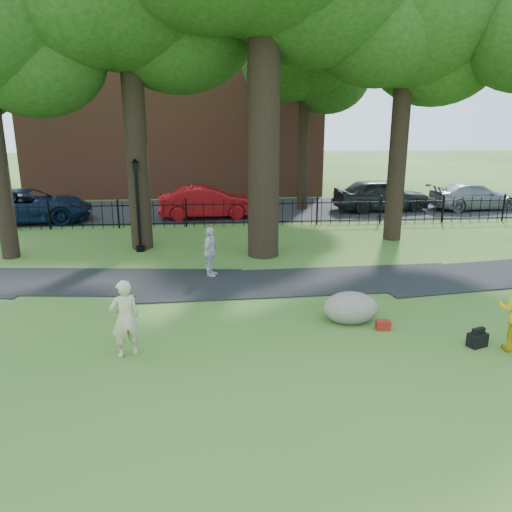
{
  "coord_description": "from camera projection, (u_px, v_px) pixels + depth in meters",
  "views": [
    {
      "loc": [
        -1.76,
        -10.33,
        4.91
      ],
      "look_at": [
        -0.69,
        2.0,
        1.4
      ],
      "focal_mm": 35.0,
      "sensor_mm": 36.0,
      "label": 1
    }
  ],
  "objects": [
    {
      "name": "ground",
      "position": [
        294.0,
        338.0,
        11.38
      ],
      "size": [
        120.0,
        120.0,
        0.0
      ],
      "primitive_type": "plane",
      "color": "#2F591F",
      "rests_on": "ground"
    },
    {
      "name": "footpath",
      "position": [
        306.0,
        282.0,
        15.21
      ],
      "size": [
        36.07,
        3.85,
        0.03
      ],
      "primitive_type": "cube",
      "rotation": [
        0.0,
        0.0,
        0.03
      ],
      "color": "black",
      "rests_on": "ground"
    },
    {
      "name": "street",
      "position": [
        246.0,
        210.0,
        26.72
      ],
      "size": [
        80.0,
        7.0,
        0.02
      ],
      "primitive_type": "cube",
      "color": "black",
      "rests_on": "ground"
    },
    {
      "name": "iron_fence",
      "position": [
        252.0,
        213.0,
        22.72
      ],
      "size": [
        44.0,
        0.04,
        1.2
      ],
      "color": "black",
      "rests_on": "ground"
    },
    {
      "name": "brick_building",
      "position": [
        176.0,
        97.0,
        32.42
      ],
      "size": [
        18.0,
        8.0,
        12.0
      ],
      "primitive_type": "cube",
      "color": "brown",
      "rests_on": "ground"
    },
    {
      "name": "tree_row",
      "position": [
        275.0,
        17.0,
        17.25
      ],
      "size": [
        26.82,
        7.96,
        12.42
      ],
      "color": "black",
      "rests_on": "ground"
    },
    {
      "name": "woman",
      "position": [
        125.0,
        318.0,
        10.35
      ],
      "size": [
        0.72,
        0.62,
        1.68
      ],
      "primitive_type": "imported",
      "rotation": [
        0.0,
        0.0,
        3.56
      ],
      "color": "#C5B688",
      "rests_on": "ground"
    },
    {
      "name": "pedestrian",
      "position": [
        210.0,
        252.0,
        15.53
      ],
      "size": [
        0.66,
        1.0,
        1.58
      ],
      "primitive_type": "imported",
      "rotation": [
        0.0,
        0.0,
        1.24
      ],
      "color": "silver",
      "rests_on": "ground"
    },
    {
      "name": "boulder",
      "position": [
        350.0,
        306.0,
        12.25
      ],
      "size": [
        1.5,
        1.22,
        0.79
      ],
      "primitive_type": "ellipsoid",
      "rotation": [
        0.0,
        0.0,
        -0.16
      ],
      "color": "#6D6A5B",
      "rests_on": "ground"
    },
    {
      "name": "lamppost",
      "position": [
        138.0,
        207.0,
        18.19
      ],
      "size": [
        0.34,
        0.34,
        3.42
      ],
      "rotation": [
        0.0,
        0.0,
        0.24
      ],
      "color": "black",
      "rests_on": "ground"
    },
    {
      "name": "backpack",
      "position": [
        477.0,
        340.0,
        10.94
      ],
      "size": [
        0.47,
        0.38,
        0.31
      ],
      "primitive_type": "cube",
      "rotation": [
        0.0,
        0.0,
        0.36
      ],
      "color": "black",
      "rests_on": "ground"
    },
    {
      "name": "red_bag",
      "position": [
        383.0,
        325.0,
        11.81
      ],
      "size": [
        0.35,
        0.23,
        0.23
      ],
      "primitive_type": "cube",
      "rotation": [
        0.0,
        0.0,
        -0.07
      ],
      "color": "maroon",
      "rests_on": "ground"
    },
    {
      "name": "red_sedan",
      "position": [
        208.0,
        202.0,
        24.43
      ],
      "size": [
        4.83,
        1.93,
        1.56
      ],
      "primitive_type": "imported",
      "rotation": [
        0.0,
        0.0,
        1.63
      ],
      "color": "#9D0C12",
      "rests_on": "ground"
    },
    {
      "name": "navy_van",
      "position": [
        28.0,
        206.0,
        23.4
      ],
      "size": [
        5.94,
        3.25,
        1.58
      ],
      "primitive_type": "imported",
      "rotation": [
        0.0,
        0.0,
        1.69
      ],
      "color": "#0B1A3B",
      "rests_on": "ground"
    },
    {
      "name": "grey_car",
      "position": [
        381.0,
        195.0,
        26.32
      ],
      "size": [
        5.12,
        2.4,
        1.69
      ],
      "primitive_type": "imported",
      "rotation": [
        0.0,
        0.0,
        1.65
      ],
      "color": "black",
      "rests_on": "ground"
    },
    {
      "name": "silver_car",
      "position": [
        473.0,
        196.0,
        26.71
      ],
      "size": [
        4.93,
        2.4,
        1.38
      ],
      "primitive_type": "imported",
      "rotation": [
        0.0,
        0.0,
        1.67
      ],
      "color": "gray",
      "rests_on": "ground"
    }
  ]
}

